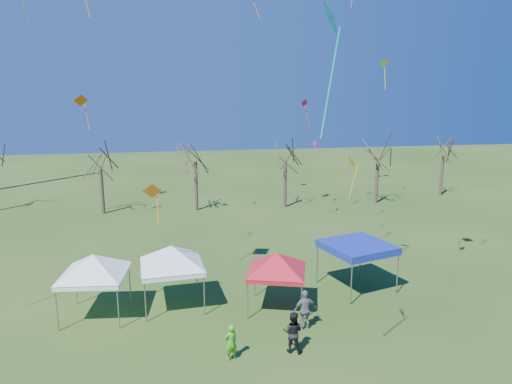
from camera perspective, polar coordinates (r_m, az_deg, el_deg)
ground at (r=20.77m, az=3.65°, el=-18.60°), size 140.00×140.00×0.00m
tree_1 at (r=42.67m, az=-19.02°, el=4.99°), size 3.42×3.42×7.54m
tree_2 at (r=41.93m, az=-7.65°, el=6.12°), size 3.71×3.71×8.18m
tree_3 at (r=42.89m, az=3.72°, el=6.05°), size 3.59×3.59×7.91m
tree_4 at (r=46.03m, az=15.12°, el=6.05°), size 3.58×3.58×7.89m
tree_5 at (r=51.95m, az=22.51°, el=5.83°), size 3.39×3.39×7.46m
tent_white_west at (r=23.24m, az=-19.73°, el=-7.86°), size 4.11×4.11×3.65m
tent_white_mid at (r=23.28m, az=-10.54°, el=-7.13°), size 4.22×4.22×3.73m
tent_red at (r=22.73m, az=2.63°, el=-8.08°), size 3.69×3.69×3.42m
tent_blue at (r=25.77m, az=12.55°, el=-6.75°), size 4.08×4.08×2.61m
person_grey at (r=21.66m, az=6.16°, el=-14.43°), size 1.15×0.57×1.89m
person_dark at (r=19.95m, az=4.61°, el=-17.06°), size 1.07×0.97×1.78m
person_green at (r=19.47m, az=-3.16°, el=-18.24°), size 0.65×0.55×1.53m
kite_13 at (r=38.78m, az=-21.07°, el=10.61°), size 1.32×1.14×2.84m
kite_12 at (r=46.17m, az=15.73°, el=15.22°), size 1.02×0.68×2.92m
kite_5 at (r=13.27m, az=9.43°, el=20.59°), size 0.84×1.27×3.82m
kite_19 at (r=37.95m, az=7.45°, el=5.85°), size 0.74×0.71×1.86m
kite_17 at (r=28.36m, az=11.94°, el=3.59°), size 0.54×0.90×2.68m
kite_22 at (r=39.96m, az=6.10°, el=10.88°), size 0.96×0.88×2.58m
kite_1 at (r=21.69m, az=-12.83°, el=0.07°), size 0.91×0.56×1.99m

